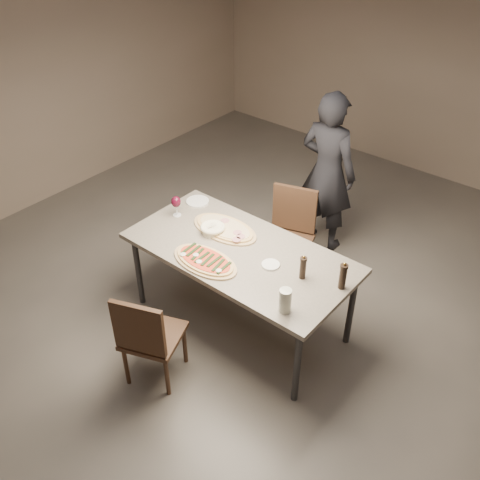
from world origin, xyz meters
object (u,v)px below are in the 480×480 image
Objects in this scene: carafe at (285,300)px; diner at (327,172)px; ham_pizza at (225,228)px; bread_basket at (213,229)px; chair_far at (290,231)px; zucchini_pizza at (205,260)px; chair_near at (147,335)px; dining_table at (240,256)px; pepper_mill_left at (303,267)px.

diner is (-0.76, 1.75, -0.04)m from carafe.
ham_pizza is 0.11m from bread_basket.
chair_far reaches higher than bread_basket.
zucchini_pizza is at bearing -92.72° from ham_pizza.
zucchini_pizza is 3.20× the size of carafe.
bread_basket is 1.12× the size of carafe.
ham_pizza is at bearing 77.61° from chair_near.
pepper_mill_left reaches higher than dining_table.
carafe is (0.66, -0.32, 0.15)m from dining_table.
chair_far is at bearing 70.18° from bread_basket.
dining_table is 0.80m from chair_far.
ham_pizza is at bearing 82.42° from diner.
bread_basket is 0.22× the size of chair_far.
chair_near reaches higher than ham_pizza.
dining_table is at bearing -7.45° from bread_basket.
dining_table is 3.17× the size of zucchini_pizza.
zucchini_pizza is 1.70m from diner.
chair_far is at bearing 46.96° from ham_pizza.
chair_far is (-0.06, 0.77, -0.20)m from dining_table.
zucchini_pizza is 0.36× the size of diner.
pepper_mill_left reaches higher than chair_near.
dining_table is 1.43m from diner.
zucchini_pizza is 2.85× the size of bread_basket.
chair_far reaches higher than chair_near.
dining_table is 1.13× the size of diner.
carafe is 0.11× the size of diner.
chair_near is (-0.66, -0.94, -0.37)m from pepper_mill_left.
diner is at bearing 58.31° from ham_pizza.
zucchini_pizza is 0.45m from ham_pizza.
zucchini_pizza is at bearing 176.80° from carafe.
pepper_mill_left reaches higher than carafe.
bread_basket reaches higher than ham_pizza.
pepper_mill_left is (0.66, 0.32, 0.08)m from zucchini_pizza.
carafe reaches higher than chair_near.
zucchini_pizza is 0.39m from bread_basket.
dining_table is at bearing 76.28° from chair_far.
zucchini_pizza is at bearing -111.25° from dining_table.
pepper_mill_left is (0.87, -0.01, 0.05)m from bread_basket.
chair_far is at bearing 94.14° from dining_table.
bread_basket is at bearing 179.53° from pepper_mill_left.
diner is (0.17, 1.29, 0.03)m from ham_pizza.
bread_basket is 0.83m from chair_far.
dining_table is at bearing -50.66° from ham_pizza.
chair_near is 1.68m from chair_far.
dining_table is 2.98× the size of ham_pizza.
diner is (-0.10, 1.42, 0.10)m from dining_table.
carafe is at bearing 15.86° from chair_near.
ham_pizza is 0.38× the size of diner.
bread_basket is at bearing 81.05° from diner.
diner reaches higher than chair_far.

